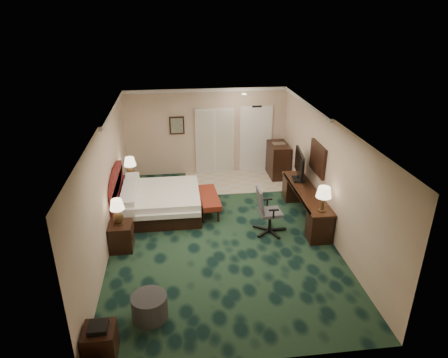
{
  "coord_description": "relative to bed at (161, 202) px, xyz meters",
  "views": [
    {
      "loc": [
        -0.9,
        -8.11,
        5.03
      ],
      "look_at": [
        0.16,
        0.6,
        1.13
      ],
      "focal_mm": 32.0,
      "sensor_mm": 36.0,
      "label": 1
    }
  ],
  "objects": [
    {
      "name": "crown_molding",
      "position": [
        1.41,
        -1.16,
        2.34
      ],
      "size": [
        5.0,
        7.5,
        0.1
      ],
      "primitive_type": null,
      "color": "white",
      "rests_on": "wall_back"
    },
    {
      "name": "desk",
      "position": [
        3.61,
        -0.68,
        0.06
      ],
      "size": [
        0.56,
        2.61,
        0.75
      ],
      "primitive_type": "cube",
      "color": "black",
      "rests_on": "ground"
    },
    {
      "name": "bed_bench",
      "position": [
        1.24,
        -0.03,
        -0.09
      ],
      "size": [
        0.55,
        1.38,
        0.46
      ],
      "primitive_type": "cube",
      "rotation": [
        0.0,
        0.0,
        0.06
      ],
      "color": "maroon",
      "rests_on": "ground"
    },
    {
      "name": "closet_doors",
      "position": [
        1.66,
        2.55,
        0.74
      ],
      "size": [
        1.2,
        0.06,
        2.1
      ],
      "primitive_type": "cube",
      "color": "beige",
      "rests_on": "ground"
    },
    {
      "name": "headboard",
      "position": [
        -1.03,
        -0.16,
        0.39
      ],
      "size": [
        0.12,
        2.0,
        1.4
      ],
      "primitive_type": null,
      "color": "#510A11",
      "rests_on": "ground"
    },
    {
      "name": "bed",
      "position": [
        0.0,
        0.0,
        0.0
      ],
      "size": [
        1.98,
        1.84,
        0.63
      ],
      "primitive_type": "cube",
      "color": "white",
      "rests_on": "ground"
    },
    {
      "name": "nightstand_far",
      "position": [
        -0.86,
        1.13,
        -0.04
      ],
      "size": [
        0.43,
        0.5,
        0.54
      ],
      "primitive_type": "cube",
      "color": "black",
      "rests_on": "ground"
    },
    {
      "name": "wall_right",
      "position": [
        3.91,
        -1.16,
        1.04
      ],
      "size": [
        0.0,
        7.5,
        2.7
      ],
      "primitive_type": "cube",
      "color": "tan",
      "rests_on": "ground"
    },
    {
      "name": "side_table",
      "position": [
        -0.82,
        -4.5,
        -0.05
      ],
      "size": [
        0.48,
        0.48,
        0.52
      ],
      "primitive_type": "cube",
      "color": "black",
      "rests_on": "ground"
    },
    {
      "name": "desk_lamp",
      "position": [
        3.63,
        -1.73,
        0.74
      ],
      "size": [
        0.35,
        0.35,
        0.6
      ],
      "primitive_type": null,
      "rotation": [
        0.0,
        0.0,
        0.03
      ],
      "color": "#32200E",
      "rests_on": "desk"
    },
    {
      "name": "wall_back",
      "position": [
        1.41,
        2.59,
        1.04
      ],
      "size": [
        5.0,
        0.0,
        2.7
      ],
      "primitive_type": "cube",
      "color": "tan",
      "rests_on": "ground"
    },
    {
      "name": "lamp_far",
      "position": [
        -0.82,
        1.12,
        0.54
      ],
      "size": [
        0.4,
        0.4,
        0.62
      ],
      "primitive_type": null,
      "rotation": [
        0.0,
        0.0,
        -0.25
      ],
      "color": "#32200E",
      "rests_on": "nightstand_far"
    },
    {
      "name": "nightstand_near",
      "position": [
        -0.83,
        -1.52,
        -0.01
      ],
      "size": [
        0.49,
        0.56,
        0.61
      ],
      "primitive_type": "cube",
      "color": "black",
      "rests_on": "ground"
    },
    {
      "name": "tile_patch",
      "position": [
        2.31,
        1.74,
        -0.31
      ],
      "size": [
        3.2,
        1.7,
        0.01
      ],
      "primitive_type": "cube",
      "color": "#CAB88F",
      "rests_on": "ground"
    },
    {
      "name": "wall_mirror",
      "position": [
        3.87,
        -0.56,
        1.24
      ],
      "size": [
        0.05,
        0.95,
        0.75
      ],
      "primitive_type": "cube",
      "color": "white",
      "rests_on": "wall_right"
    },
    {
      "name": "wall_left",
      "position": [
        -1.09,
        -1.16,
        1.04
      ],
      "size": [
        0.0,
        7.5,
        2.7
      ],
      "primitive_type": "cube",
      "color": "tan",
      "rests_on": "ground"
    },
    {
      "name": "minibar",
      "position": [
        3.58,
        2.04,
        0.21
      ],
      "size": [
        0.55,
        0.99,
        1.05
      ],
      "primitive_type": "cube",
      "color": "black",
      "rests_on": "ground"
    },
    {
      "name": "ottoman",
      "position": [
        -0.11,
        -3.76,
        -0.09
      ],
      "size": [
        0.67,
        0.67,
        0.45
      ],
      "primitive_type": "cylinder",
      "rotation": [
        0.0,
        0.0,
        -0.08
      ],
      "color": "#303032",
      "rests_on": "ground"
    },
    {
      "name": "entry_door",
      "position": [
        2.96,
        2.56,
        0.74
      ],
      "size": [
        1.02,
        0.06,
        2.18
      ],
      "primitive_type": "cube",
      "color": "white",
      "rests_on": "ground"
    },
    {
      "name": "floor",
      "position": [
        1.41,
        -1.16,
        -0.31
      ],
      "size": [
        5.0,
        7.5,
        0.0
      ],
      "primitive_type": "cube",
      "color": "black",
      "rests_on": "ground"
    },
    {
      "name": "tv",
      "position": [
        3.6,
        -0.0,
        0.83
      ],
      "size": [
        0.21,
        1.02,
        0.79
      ],
      "primitive_type": "cube",
      "rotation": [
        0.0,
        0.0,
        -0.13
      ],
      "color": "black",
      "rests_on": "desk"
    },
    {
      "name": "wall_front",
      "position": [
        1.41,
        -4.91,
        1.04
      ],
      "size": [
        5.0,
        0.0,
        2.7
      ],
      "primitive_type": "cube",
      "color": "tan",
      "rests_on": "ground"
    },
    {
      "name": "desk_chair",
      "position": [
        2.58,
        -1.24,
        0.26
      ],
      "size": [
        0.69,
        0.65,
        1.15
      ],
      "primitive_type": null,
      "rotation": [
        0.0,
        0.0,
        0.05
      ],
      "color": "#42434D",
      "rests_on": "ground"
    },
    {
      "name": "lamp_near",
      "position": [
        -0.85,
        -1.51,
        0.59
      ],
      "size": [
        0.36,
        0.36,
        0.59
      ],
      "primitive_type": null,
      "rotation": [
        0.0,
        0.0,
        0.15
      ],
      "color": "#32200E",
      "rests_on": "nightstand_near"
    },
    {
      "name": "wall_art",
      "position": [
        0.51,
        2.55,
        1.29
      ],
      "size": [
        0.45,
        0.06,
        0.55
      ],
      "primitive_type": "cube",
      "color": "#4A6255",
      "rests_on": "wall_back"
    },
    {
      "name": "ceiling",
      "position": [
        1.41,
        -1.16,
        2.39
      ],
      "size": [
        5.0,
        7.5,
        0.0
      ],
      "primitive_type": "cube",
      "color": "white",
      "rests_on": "wall_back"
    }
  ]
}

